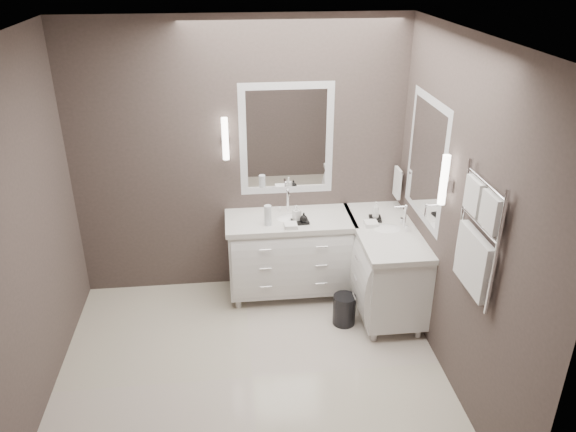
{
  "coord_description": "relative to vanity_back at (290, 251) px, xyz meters",
  "views": [
    {
      "loc": [
        -0.1,
        -3.61,
        3.21
      ],
      "look_at": [
        0.38,
        0.7,
        1.12
      ],
      "focal_mm": 35.0,
      "sensor_mm": 36.0,
      "label": 1
    }
  ],
  "objects": [
    {
      "name": "vanity_right",
      "position": [
        0.88,
        -0.33,
        0.0
      ],
      "size": [
        0.59,
        1.24,
        0.97
      ],
      "color": "white",
      "rests_on": "floor"
    },
    {
      "name": "amenity_tray_right",
      "position": [
        0.81,
        -0.13,
        0.38
      ],
      "size": [
        0.13,
        0.16,
        0.02
      ],
      "primitive_type": "cube",
      "rotation": [
        0.0,
        0.0,
        -0.14
      ],
      "color": "black",
      "rests_on": "vanity_right"
    },
    {
      "name": "soap_bottle_a",
      "position": [
        0.06,
        -0.1,
        0.46
      ],
      "size": [
        0.09,
        0.09,
        0.15
      ],
      "primitive_type": "imported",
      "rotation": [
        0.0,
        0.0,
        0.35
      ],
      "color": "white",
      "rests_on": "amenity_tray_back"
    },
    {
      "name": "soap_bottle_b",
      "position": [
        0.12,
        -0.15,
        0.43
      ],
      "size": [
        0.09,
        0.09,
        0.09
      ],
      "primitive_type": "imported",
      "rotation": [
        0.0,
        0.0,
        -0.28
      ],
      "color": "black",
      "rests_on": "amenity_tray_back"
    },
    {
      "name": "mirror_back",
      "position": [
        -0.0,
        0.26,
        1.06
      ],
      "size": [
        0.9,
        0.02,
        1.1
      ],
      "color": "white",
      "rests_on": "wall_back"
    },
    {
      "name": "ceiling",
      "position": [
        -0.45,
        -1.23,
        2.22
      ],
      "size": [
        3.2,
        3.0,
        0.01
      ],
      "primitive_type": "cube",
      "color": "white",
      "rests_on": "wall_back"
    },
    {
      "name": "mirror_right",
      "position": [
        1.14,
        -0.43,
        1.06
      ],
      "size": [
        0.02,
        0.9,
        1.1
      ],
      "color": "white",
      "rests_on": "wall_right"
    },
    {
      "name": "wall_right",
      "position": [
        1.15,
        -1.23,
        0.86
      ],
      "size": [
        0.01,
        3.0,
        2.7
      ],
      "primitive_type": "cube",
      "color": "#463B38",
      "rests_on": "floor"
    },
    {
      "name": "wall_back",
      "position": [
        -0.45,
        0.28,
        0.86
      ],
      "size": [
        3.2,
        0.01,
        2.7
      ],
      "primitive_type": "cube",
      "color": "#463B38",
      "rests_on": "floor"
    },
    {
      "name": "wall_front",
      "position": [
        -0.45,
        -2.73,
        0.86
      ],
      "size": [
        3.2,
        0.01,
        2.7
      ],
      "primitive_type": "cube",
      "color": "#463B38",
      "rests_on": "floor"
    },
    {
      "name": "floor",
      "position": [
        -0.45,
        -1.23,
        -0.49
      ],
      "size": [
        3.2,
        3.0,
        0.01
      ],
      "primitive_type": "cube",
      "color": "beige",
      "rests_on": "ground"
    },
    {
      "name": "amenity_tray_back",
      "position": [
        0.09,
        -0.12,
        0.38
      ],
      "size": [
        0.17,
        0.13,
        0.02
      ],
      "primitive_type": "cube",
      "rotation": [
        0.0,
        0.0,
        0.08
      ],
      "color": "black",
      "rests_on": "vanity_back"
    },
    {
      "name": "vanity_back",
      "position": [
        0.0,
        0.0,
        0.0
      ],
      "size": [
        1.24,
        0.59,
        0.97
      ],
      "color": "white",
      "rests_on": "floor"
    },
    {
      "name": "towel_ladder",
      "position": [
        1.1,
        -1.63,
        0.91
      ],
      "size": [
        0.06,
        0.58,
        0.9
      ],
      "color": "white",
      "rests_on": "wall_right"
    },
    {
      "name": "towel_bar_corner",
      "position": [
        1.09,
        0.13,
        0.63
      ],
      "size": [
        0.03,
        0.22,
        0.3
      ],
      "color": "white",
      "rests_on": "wall_right"
    },
    {
      "name": "water_bottle",
      "position": [
        -0.22,
        -0.13,
        0.46
      ],
      "size": [
        0.08,
        0.08,
        0.2
      ],
      "primitive_type": "cylinder",
      "rotation": [
        0.0,
        0.0,
        -0.21
      ],
      "color": "silver",
      "rests_on": "vanity_back"
    },
    {
      "name": "wall_left",
      "position": [
        -2.06,
        -1.23,
        0.86
      ],
      "size": [
        0.01,
        3.0,
        2.7
      ],
      "primitive_type": "cube",
      "color": "#463B38",
      "rests_on": "floor"
    },
    {
      "name": "sconce_right",
      "position": [
        1.08,
        -1.01,
        1.11
      ],
      "size": [
        0.06,
        0.06,
        0.4
      ],
      "color": "white",
      "rests_on": "wall_right"
    },
    {
      "name": "sconce_back",
      "position": [
        -0.58,
        0.2,
        1.11
      ],
      "size": [
        0.06,
        0.06,
        0.4
      ],
      "color": "white",
      "rests_on": "wall_back"
    },
    {
      "name": "waste_bin",
      "position": [
        0.45,
        -0.58,
        -0.34
      ],
      "size": [
        0.25,
        0.25,
        0.3
      ],
      "primitive_type": "cylinder",
      "rotation": [
        0.0,
        0.0,
        0.19
      ],
      "color": "black",
      "rests_on": "floor"
    },
    {
      "name": "soap_bottle_c",
      "position": [
        0.81,
        -0.13,
        0.47
      ],
      "size": [
        0.08,
        0.08,
        0.16
      ],
      "primitive_type": "imported",
      "rotation": [
        0.0,
        0.0,
        0.29
      ],
      "color": "white",
      "rests_on": "amenity_tray_right"
    }
  ]
}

